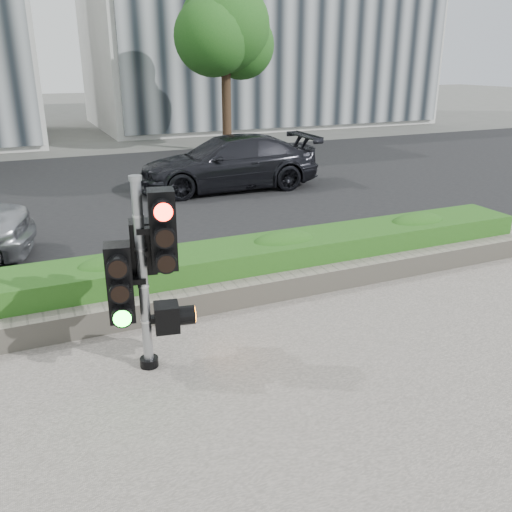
# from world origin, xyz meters

# --- Properties ---
(ground) EXTENTS (120.00, 120.00, 0.00)m
(ground) POSITION_xyz_m (0.00, 0.00, 0.00)
(ground) COLOR #51514C
(ground) RESTS_ON ground
(road) EXTENTS (60.00, 13.00, 0.02)m
(road) POSITION_xyz_m (0.00, 10.00, 0.01)
(road) COLOR black
(road) RESTS_ON ground
(curb) EXTENTS (60.00, 0.25, 0.12)m
(curb) POSITION_xyz_m (0.00, 3.15, 0.06)
(curb) COLOR gray
(curb) RESTS_ON ground
(stone_wall) EXTENTS (12.00, 0.32, 0.34)m
(stone_wall) POSITION_xyz_m (0.00, 1.90, 0.20)
(stone_wall) COLOR gray
(stone_wall) RESTS_ON sidewalk
(hedge) EXTENTS (12.00, 1.00, 0.68)m
(hedge) POSITION_xyz_m (0.00, 2.55, 0.37)
(hedge) COLOR #3F8E2B
(hedge) RESTS_ON sidewalk
(building_right) EXTENTS (18.00, 10.00, 12.00)m
(building_right) POSITION_xyz_m (11.00, 25.00, 6.00)
(building_right) COLOR #B7B7B2
(building_right) RESTS_ON ground
(tree_right) EXTENTS (4.10, 3.58, 6.53)m
(tree_right) POSITION_xyz_m (5.48, 15.55, 4.48)
(tree_right) COLOR black
(tree_right) RESTS_ON ground
(traffic_signal) EXTENTS (0.82, 0.65, 2.28)m
(traffic_signal) POSITION_xyz_m (-1.15, 0.78, 1.29)
(traffic_signal) COLOR black
(traffic_signal) RESTS_ON sidewalk
(car_dark) EXTENTS (5.11, 2.22, 1.46)m
(car_dark) POSITION_xyz_m (3.09, 9.16, 0.75)
(car_dark) COLOR black
(car_dark) RESTS_ON road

